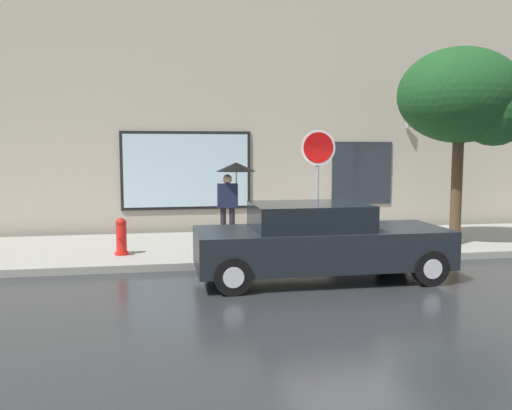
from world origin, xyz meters
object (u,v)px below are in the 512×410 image
(fire_hydrant, at_px, (121,237))
(street_tree, at_px, (467,99))
(stop_sign, at_px, (318,166))
(pedestrian_with_umbrella, at_px, (233,179))
(parked_car, at_px, (319,242))

(fire_hydrant, bearing_deg, street_tree, -1.25)
(street_tree, height_order, stop_sign, street_tree)
(pedestrian_with_umbrella, height_order, street_tree, street_tree)
(pedestrian_with_umbrella, bearing_deg, street_tree, -15.65)
(fire_hydrant, xyz_separation_m, street_tree, (7.83, -0.17, 3.00))
(fire_hydrant, bearing_deg, parked_car, -31.27)
(stop_sign, bearing_deg, street_tree, 5.10)
(parked_car, relative_size, fire_hydrant, 5.79)
(street_tree, xyz_separation_m, stop_sign, (-3.64, -0.32, -1.51))
(pedestrian_with_umbrella, xyz_separation_m, stop_sign, (1.59, -1.79, 0.35))
(fire_hydrant, bearing_deg, pedestrian_with_umbrella, 26.54)
(parked_car, distance_m, street_tree, 5.42)
(street_tree, bearing_deg, stop_sign, -174.90)
(parked_car, xyz_separation_m, stop_sign, (0.49, 1.75, 1.33))
(pedestrian_with_umbrella, distance_m, street_tree, 5.75)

